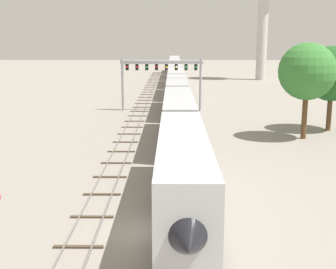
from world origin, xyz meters
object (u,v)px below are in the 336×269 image
Objects in this scene: signal_gantry at (161,72)px; trackside_tree_left at (307,72)px; passenger_train at (176,81)px; trackside_tree_mid at (332,74)px.

signal_gantry is 1.19× the size of trackside_tree_left.
passenger_train is 39.97m from trackside_tree_left.
passenger_train is 13.31× the size of trackside_tree_left.
signal_gantry is 1.24× the size of trackside_tree_mid.
trackside_tree_left reaches higher than signal_gantry.
passenger_train is at bearing 109.76° from trackside_tree_left.
trackside_tree_left reaches higher than passenger_train.
trackside_tree_mid is (19.84, -14.60, 0.84)m from signal_gantry.
signal_gantry is at bearing 143.65° from trackside_tree_mid.
signal_gantry reaches higher than passenger_train.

